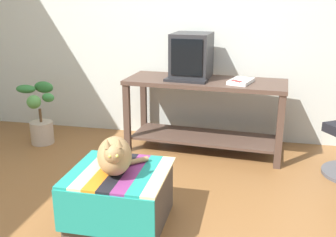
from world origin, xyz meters
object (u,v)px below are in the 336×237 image
at_px(tv_monitor, 192,56).
at_px(potted_plant, 40,118).
at_px(stapler, 236,83).
at_px(keyboard, 186,80).
at_px(ottoman_with_blanket, 120,196).
at_px(desk, 205,103).
at_px(book, 241,81).
at_px(cat, 115,155).

relative_size(tv_monitor, potted_plant, 0.67).
height_order(tv_monitor, stapler, tv_monitor).
bearing_deg(potted_plant, stapler, 0.92).
bearing_deg(keyboard, tv_monitor, 91.03).
relative_size(tv_monitor, keyboard, 1.09).
height_order(tv_monitor, ottoman_with_blanket, tv_monitor).
relative_size(desk, tv_monitor, 3.61).
bearing_deg(tv_monitor, desk, -26.13).
xyz_separation_m(desk, keyboard, (-0.17, -0.12, 0.24)).
distance_m(book, cat, 1.60).
bearing_deg(ottoman_with_blanket, book, 62.07).
bearing_deg(book, keyboard, -158.37).
height_order(desk, tv_monitor, tv_monitor).
distance_m(tv_monitor, cat, 1.64).
bearing_deg(desk, cat, -101.29).
bearing_deg(tv_monitor, stapler, -24.33).
bearing_deg(stapler, ottoman_with_blanket, -166.54).
height_order(book, cat, book).
height_order(tv_monitor, potted_plant, tv_monitor).
distance_m(ottoman_with_blanket, potted_plant, 1.81).
bearing_deg(potted_plant, ottoman_with_blanket, -43.71).
xyz_separation_m(cat, stapler, (0.70, 1.31, 0.24)).
distance_m(tv_monitor, book, 0.55).
relative_size(desk, cat, 3.60).
relative_size(book, ottoman_with_blanket, 0.46).
height_order(potted_plant, stapler, stapler).
bearing_deg(cat, keyboard, 61.82).
distance_m(cat, potted_plant, 1.84).
bearing_deg(potted_plant, desk, 6.32).
height_order(desk, keyboard, keyboard).
relative_size(keyboard, potted_plant, 0.62).
relative_size(desk, stapler, 14.26).
bearing_deg(keyboard, desk, 40.11).
height_order(desk, potted_plant, desk).
bearing_deg(keyboard, cat, -93.16).
bearing_deg(cat, potted_plant, 116.69).
xyz_separation_m(keyboard, stapler, (0.47, -0.04, 0.01)).
distance_m(desk, ottoman_with_blanket, 1.52).
bearing_deg(stapler, desk, 104.38).
xyz_separation_m(tv_monitor, keyboard, (-0.02, -0.20, -0.20)).
height_order(desk, book, book).
bearing_deg(potted_plant, cat, -44.68).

